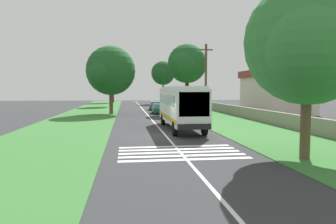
% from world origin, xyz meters
% --- Properties ---
extents(ground, '(160.00, 160.00, 0.00)m').
position_xyz_m(ground, '(0.00, 0.00, 0.00)').
color(ground, '#333335').
extents(grass_verge_left, '(120.00, 8.00, 0.04)m').
position_xyz_m(grass_verge_left, '(15.00, 8.20, 0.02)').
color(grass_verge_left, '#387533').
rests_on(grass_verge_left, ground).
extents(grass_verge_right, '(120.00, 8.00, 0.04)m').
position_xyz_m(grass_verge_right, '(15.00, -8.20, 0.02)').
color(grass_verge_right, '#387533').
rests_on(grass_verge_right, ground).
extents(centre_line, '(110.00, 0.16, 0.01)m').
position_xyz_m(centre_line, '(15.00, 0.00, 0.00)').
color(centre_line, silver).
rests_on(centre_line, ground).
extents(coach_bus, '(11.16, 2.62, 3.73)m').
position_xyz_m(coach_bus, '(3.90, -1.80, 2.15)').
color(coach_bus, white).
rests_on(coach_bus, ground).
extents(zebra_crossing, '(4.05, 6.80, 0.01)m').
position_xyz_m(zebra_crossing, '(-6.17, 0.00, 0.00)').
color(zebra_crossing, silver).
rests_on(zebra_crossing, ground).
extents(trailing_car_0, '(4.30, 1.78, 1.43)m').
position_xyz_m(trailing_car_0, '(22.31, -1.80, 0.67)').
color(trailing_car_0, '#145933').
rests_on(trailing_car_0, ground).
extents(trailing_car_1, '(4.30, 1.78, 1.43)m').
position_xyz_m(trailing_car_1, '(30.50, -2.08, 0.67)').
color(trailing_car_1, navy).
rests_on(trailing_car_1, ground).
extents(roadside_tree_left_0, '(6.17, 4.98, 8.95)m').
position_xyz_m(roadside_tree_left_0, '(42.63, 6.19, 6.34)').
color(roadside_tree_left_0, brown).
rests_on(roadside_tree_left_0, grass_verge_left).
extents(roadside_tree_left_1, '(8.11, 6.89, 9.56)m').
position_xyz_m(roadside_tree_left_1, '(21.92, 5.14, 5.97)').
color(roadside_tree_left_1, brown).
rests_on(roadside_tree_left_1, grass_verge_left).
extents(roadside_tree_left_2, '(6.75, 5.38, 10.29)m').
position_xyz_m(roadside_tree_left_2, '(62.07, 6.43, 7.49)').
color(roadside_tree_left_2, '#4C3826').
rests_on(roadside_tree_left_2, grass_verge_left).
extents(roadside_tree_right_0, '(7.39, 6.15, 8.82)m').
position_xyz_m(roadside_tree_right_0, '(-8.58, -5.70, 5.61)').
color(roadside_tree_right_0, brown).
rests_on(roadside_tree_right_0, grass_verge_right).
extents(roadside_tree_right_1, '(6.96, 5.85, 10.47)m').
position_xyz_m(roadside_tree_right_1, '(53.79, -6.05, 7.42)').
color(roadside_tree_right_1, brown).
rests_on(roadside_tree_right_1, grass_verge_right).
extents(roadside_tree_right_2, '(6.87, 5.85, 10.24)m').
position_xyz_m(roadside_tree_right_2, '(22.87, -5.96, 7.19)').
color(roadside_tree_right_2, '#3D2D1E').
rests_on(roadside_tree_right_2, grass_verge_right).
extents(utility_pole, '(0.24, 1.40, 8.15)m').
position_xyz_m(utility_pole, '(8.69, -5.30, 4.26)').
color(utility_pole, '#473828').
rests_on(utility_pole, grass_verge_right).
extents(roadside_wall, '(70.00, 0.40, 1.29)m').
position_xyz_m(roadside_wall, '(20.00, -11.60, 0.68)').
color(roadside_wall, gray).
rests_on(roadside_wall, grass_verge_right).
extents(roadside_building, '(12.70, 7.02, 6.44)m').
position_xyz_m(roadside_building, '(20.85, -19.13, 3.28)').
color(roadside_building, beige).
rests_on(roadside_building, ground).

